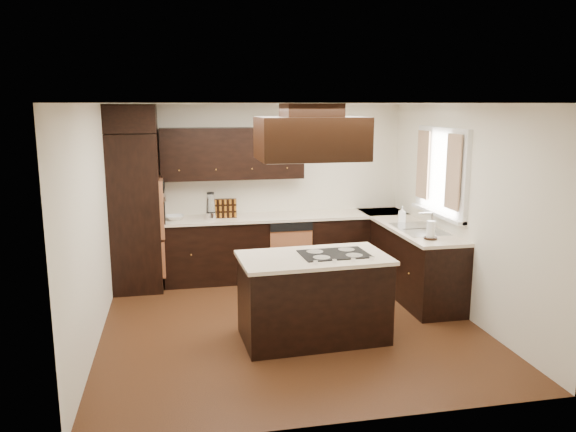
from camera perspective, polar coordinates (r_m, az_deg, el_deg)
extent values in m
cube|color=brown|center=(6.60, 0.18, -10.97)|extent=(4.20, 4.20, 0.02)
cube|color=silver|center=(6.11, 0.19, 11.46)|extent=(4.20, 4.20, 0.02)
cube|color=white|center=(8.28, -2.74, 2.66)|extent=(4.20, 0.02, 2.50)
cube|color=white|center=(4.25, 5.92, -5.74)|extent=(4.20, 0.02, 2.50)
cube|color=white|center=(6.18, -19.36, -0.95)|extent=(0.02, 4.20, 2.50)
cube|color=white|center=(6.97, 17.45, 0.50)|extent=(0.02, 4.20, 2.50)
cube|color=black|center=(7.84, -15.20, 0.37)|extent=(0.65, 0.75, 2.12)
cube|color=#B76A41|center=(7.82, -12.66, 0.91)|extent=(0.05, 0.62, 0.78)
cube|color=black|center=(8.15, -2.11, -3.30)|extent=(2.93, 0.60, 0.88)
cube|color=black|center=(7.80, 11.93, -4.22)|extent=(0.60, 2.40, 0.88)
cube|color=#FEEACB|center=(8.03, -2.12, -0.15)|extent=(2.93, 0.63, 0.04)
cube|color=#FEEACB|center=(7.68, 11.97, -0.92)|extent=(0.63, 2.40, 0.04)
cube|color=black|center=(7.99, -5.65, 6.34)|extent=(2.00, 0.34, 0.72)
cube|color=#B76A41|center=(7.93, 0.33, -4.03)|extent=(0.60, 0.05, 0.72)
cube|color=white|center=(7.37, 15.32, 4.33)|extent=(0.06, 1.32, 1.12)
cube|color=white|center=(7.38, 15.51, 4.33)|extent=(0.00, 1.20, 1.00)
cube|color=beige|center=(6.97, 16.44, 4.31)|extent=(0.02, 0.34, 0.90)
cube|color=beige|center=(7.71, 13.55, 5.09)|extent=(0.02, 0.34, 0.90)
cube|color=silver|center=(7.37, 13.15, -1.29)|extent=(0.52, 0.84, 0.01)
cube|color=black|center=(6.08, 2.59, -8.43)|extent=(1.55, 0.90, 0.88)
cube|color=#FEEACB|center=(5.94, 2.63, -4.26)|extent=(1.61, 0.96, 0.04)
cube|color=black|center=(6.00, 4.73, -3.86)|extent=(0.74, 0.51, 0.01)
cube|color=black|center=(5.61, 2.34, 7.89)|extent=(1.05, 0.72, 0.42)
cube|color=black|center=(5.60, 2.36, 10.70)|extent=(0.55, 0.50, 0.13)
cylinder|color=silver|center=(7.84, -7.83, -0.01)|extent=(0.15, 0.15, 0.10)
cone|color=silver|center=(7.81, -7.86, 1.29)|extent=(0.13, 0.13, 0.26)
cube|color=black|center=(7.94, -6.42, 0.79)|extent=(0.32, 0.09, 0.27)
imported|color=white|center=(7.92, -11.41, -0.15)|extent=(0.25, 0.25, 0.06)
imported|color=white|center=(7.75, 11.52, 0.19)|extent=(0.13, 0.13, 0.22)
cylinder|color=white|center=(6.84, 14.30, -1.40)|extent=(0.13, 0.13, 0.22)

